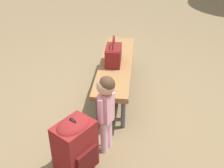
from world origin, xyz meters
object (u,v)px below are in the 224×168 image
Objects in this scene: child_standing at (106,103)px; backpack_large at (75,144)px; park_bench at (116,66)px; backpack_small at (107,94)px; handbag at (113,54)px.

backpack_large is at bearing -38.28° from child_standing.
park_bench is at bearing -177.10° from child_standing.
park_bench is 0.39m from backpack_small.
child_standing reaches higher than park_bench.
backpack_large is (1.34, -0.18, -0.10)m from park_bench.
backpack_large is at bearing -7.62° from park_bench.
child_standing is at bearing 2.90° from park_bench.
handbag is 1.13× the size of backpack_small.
backpack_large is 1.82× the size of backpack_small.
backpack_large is 1.06m from backpack_small.
park_bench is 0.19m from handbag.
child_standing is (1.05, 0.05, 0.17)m from park_bench.
child_standing is at bearing 4.84° from handbag.
handbag is at bearing -38.98° from park_bench.
backpack_small is at bearing -8.65° from handbag.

